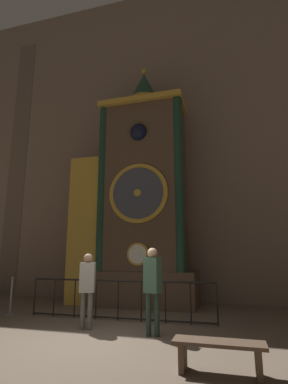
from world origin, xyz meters
name	(u,v)px	position (x,y,z in m)	size (l,w,h in m)	color
ground_plane	(93,342)	(0.00, 0.00, 0.00)	(28.00, 28.00, 0.00)	brown
cathedral_back_wall	(155,131)	(-0.09, 5.57, 6.69)	(24.00, 0.32, 13.39)	#7A6656
clock_tower	(134,201)	(-0.56, 4.29, 3.55)	(4.43, 1.77, 8.80)	brown
railing_fence	(118,298)	(-0.23, 1.96, 0.56)	(5.07, 0.05, 1.01)	black
visitor_near	(87,283)	(-0.58, 0.83, 1.01)	(0.39, 0.30, 1.68)	#58554F
visitor_far	(153,282)	(1.02, 0.69, 1.09)	(0.39, 0.32, 1.80)	#213427
stanchion_post	(11,302)	(-3.47, 1.86, 0.34)	(0.28, 0.28, 1.03)	gray
visitor_bench	(219,350)	(2.42, -1.02, 0.31)	(1.30, 0.40, 0.44)	brown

